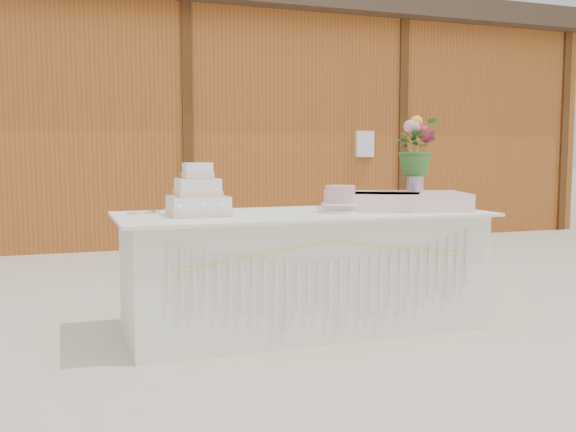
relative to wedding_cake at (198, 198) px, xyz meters
name	(u,v)px	position (x,y,z in m)	size (l,w,h in m)	color
ground	(303,328)	(0.69, -0.02, -0.88)	(80.00, 80.00, 0.00)	beige
barn	(162,120)	(0.68, 5.97, 0.80)	(12.60, 4.60, 3.30)	#9C4E20
cake_table	(303,270)	(0.69, -0.03, -0.49)	(2.40, 1.00, 0.77)	silver
wedding_cake	(198,198)	(0.00, 0.00, 0.00)	(0.36, 0.36, 0.33)	white
pink_cake_stand	(340,197)	(0.92, -0.10, -0.01)	(0.24, 0.24, 0.18)	white
satin_runner	(395,201)	(1.37, -0.02, -0.05)	(0.95, 0.55, 0.12)	#FFCFCD
flower_vase	(415,180)	(1.55, 0.02, 0.09)	(0.12, 0.12, 0.16)	#BCBCC1
bouquet	(416,140)	(1.55, 0.02, 0.37)	(0.36, 0.31, 0.40)	#37692A
loose_flowers	(145,213)	(-0.31, 0.13, -0.10)	(0.16, 0.38, 0.02)	pink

